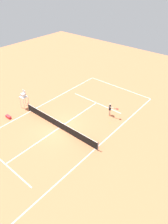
{
  "coord_description": "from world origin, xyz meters",
  "views": [
    {
      "loc": [
        -13.53,
        11.8,
        14.54
      ],
      "look_at": [
        -0.86,
        -3.22,
        0.8
      ],
      "focal_mm": 33.27,
      "sensor_mm": 36.0,
      "label": 1
    }
  ],
  "objects_px": {
    "equipment_bag": "(8,117)",
    "tennis_ball": "(110,123)",
    "umpire_chair": "(24,96)",
    "player_serving": "(110,109)"
  },
  "relations": [
    {
      "from": "tennis_ball",
      "to": "equipment_bag",
      "type": "xyz_separation_m",
      "value": [
        9.69,
        6.85,
        0.12
      ]
    },
    {
      "from": "player_serving",
      "to": "equipment_bag",
      "type": "xyz_separation_m",
      "value": [
        8.81,
        8.1,
        -0.82
      ]
    },
    {
      "from": "equipment_bag",
      "to": "umpire_chair",
      "type": "bearing_deg",
      "value": -83.98
    },
    {
      "from": "player_serving",
      "to": "equipment_bag",
      "type": "distance_m",
      "value": 12.0
    },
    {
      "from": "umpire_chair",
      "to": "tennis_ball",
      "type": "bearing_deg",
      "value": -157.22
    },
    {
      "from": "tennis_ball",
      "to": "umpire_chair",
      "type": "height_order",
      "value": "umpire_chair"
    },
    {
      "from": "tennis_ball",
      "to": "player_serving",
      "type": "bearing_deg",
      "value": -55.07
    },
    {
      "from": "equipment_bag",
      "to": "tennis_ball",
      "type": "bearing_deg",
      "value": -144.75
    },
    {
      "from": "equipment_bag",
      "to": "player_serving",
      "type": "bearing_deg",
      "value": -137.42
    },
    {
      "from": "player_serving",
      "to": "equipment_bag",
      "type": "bearing_deg",
      "value": -60.2
    }
  ]
}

